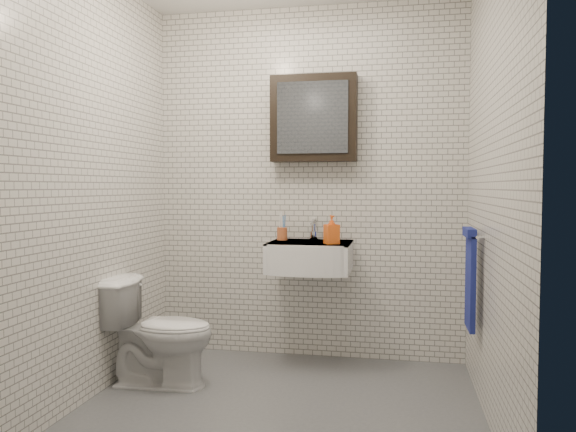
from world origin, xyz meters
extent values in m
cube|color=#53565B|center=(0.00, 0.00, 0.01)|extent=(2.20, 2.00, 0.01)
cube|color=silver|center=(0.00, 1.00, 1.25)|extent=(2.20, 0.02, 2.50)
cube|color=silver|center=(0.00, -1.00, 1.25)|extent=(2.20, 0.02, 2.50)
cube|color=silver|center=(-1.10, 0.00, 1.25)|extent=(0.02, 2.00, 2.50)
cube|color=silver|center=(1.10, 0.00, 1.25)|extent=(0.02, 2.00, 2.50)
cube|color=white|center=(0.05, 0.78, 0.75)|extent=(0.55, 0.45, 0.20)
cylinder|color=silver|center=(0.05, 0.80, 0.84)|extent=(0.31, 0.31, 0.02)
cylinder|color=silver|center=(0.05, 0.80, 0.85)|extent=(0.04, 0.04, 0.01)
cube|color=white|center=(0.05, 0.78, 0.84)|extent=(0.55, 0.45, 0.01)
cylinder|color=silver|center=(0.05, 0.94, 0.88)|extent=(0.06, 0.06, 0.06)
cylinder|color=silver|center=(0.05, 0.94, 0.94)|extent=(0.03, 0.03, 0.08)
cylinder|color=silver|center=(0.05, 0.88, 0.97)|extent=(0.02, 0.12, 0.02)
cube|color=silver|center=(0.05, 0.97, 0.99)|extent=(0.02, 0.09, 0.01)
cube|color=black|center=(0.05, 0.93, 1.70)|extent=(0.60, 0.14, 0.60)
cube|color=#3F444C|center=(0.05, 0.85, 1.70)|extent=(0.49, 0.01, 0.49)
cylinder|color=silver|center=(1.06, 0.35, 0.95)|extent=(0.02, 0.30, 0.02)
cylinder|color=silver|center=(1.08, 0.48, 0.95)|extent=(0.04, 0.02, 0.02)
cylinder|color=silver|center=(1.08, 0.22, 0.95)|extent=(0.04, 0.02, 0.02)
cube|color=navy|center=(1.05, 0.35, 0.68)|extent=(0.03, 0.26, 0.54)
cube|color=navy|center=(1.04, 0.35, 0.96)|extent=(0.05, 0.26, 0.05)
cylinder|color=#BA592E|center=(-0.17, 0.87, 0.89)|extent=(0.09, 0.09, 0.09)
cylinder|color=white|center=(-0.18, 0.86, 0.95)|extent=(0.02, 0.03, 0.17)
cylinder|color=#3D79C6|center=(-0.15, 0.87, 0.94)|extent=(0.01, 0.02, 0.15)
cylinder|color=white|center=(-0.17, 0.89, 0.96)|extent=(0.02, 0.03, 0.18)
cylinder|color=#3D79C6|center=(-0.15, 0.88, 0.95)|extent=(0.02, 0.04, 0.16)
imported|color=orange|center=(0.21, 0.67, 0.94)|extent=(0.12, 0.12, 0.19)
imported|color=white|center=(-0.80, 0.22, 0.33)|extent=(0.67, 0.40, 0.67)
camera|label=1|loc=(0.63, -2.98, 1.23)|focal=35.00mm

